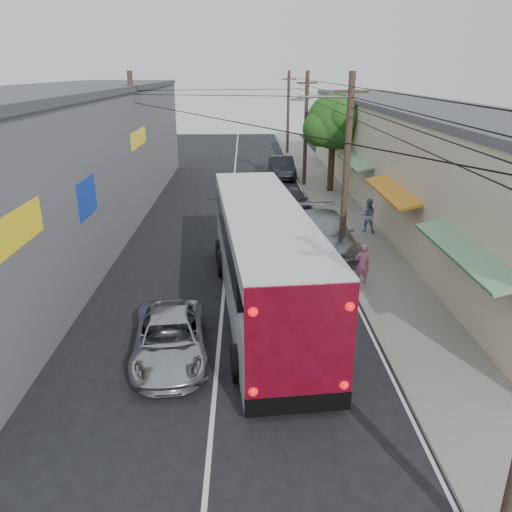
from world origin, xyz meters
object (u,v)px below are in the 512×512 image
at_px(parked_car_mid, 294,200).
at_px(jeepney, 170,338).
at_px(parked_car_far, 282,167).
at_px(pedestrian_far, 368,215).
at_px(pedestrian_near, 362,264).
at_px(parked_suv, 325,233).
at_px(coach_bus, 263,256).

bearing_deg(parked_car_mid, jeepney, -113.78).
xyz_separation_m(parked_car_far, pedestrian_far, (3.38, -14.67, 0.18)).
distance_m(parked_car_far, pedestrian_near, 21.42).
distance_m(jeepney, parked_suv, 11.02).
relative_size(coach_bus, pedestrian_near, 7.86).
relative_size(parked_car_mid, parked_car_far, 0.80).
bearing_deg(parked_car_mid, pedestrian_near, -88.25).
relative_size(pedestrian_near, pedestrian_far, 0.93).
bearing_deg(coach_bus, jeepney, -135.36).
xyz_separation_m(coach_bus, pedestrian_near, (3.94, 1.63, -0.95)).
bearing_deg(pedestrian_far, coach_bus, 69.68).
xyz_separation_m(coach_bus, pedestrian_far, (5.72, 8.32, -0.90)).
distance_m(parked_suv, pedestrian_near, 4.24).
xyz_separation_m(parked_suv, pedestrian_near, (0.80, -4.16, 0.09)).
xyz_separation_m(coach_bus, parked_car_far, (2.34, 22.99, -1.08)).
height_order(parked_car_mid, pedestrian_far, pedestrian_far).
height_order(coach_bus, pedestrian_near, coach_bus).
relative_size(coach_bus, pedestrian_far, 7.33).
bearing_deg(parked_suv, coach_bus, -121.00).
xyz_separation_m(parked_suv, parked_car_mid, (-0.80, 7.23, -0.18)).
height_order(parked_suv, parked_car_far, parked_suv).
relative_size(jeepney, parked_car_far, 0.92).
bearing_deg(pedestrian_near, parked_car_mid, -86.49).
bearing_deg(parked_suv, parked_car_far, 90.15).
bearing_deg(pedestrian_far, parked_car_far, -62.82).
relative_size(jeepney, pedestrian_near, 2.78).
relative_size(parked_car_far, pedestrian_near, 3.02).
distance_m(jeepney, pedestrian_near, 8.49).
bearing_deg(parked_car_far, pedestrian_near, -88.37).
height_order(parked_car_mid, pedestrian_near, pedestrian_near).
bearing_deg(coach_bus, pedestrian_far, 49.78).
height_order(coach_bus, parked_suv, coach_bus).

